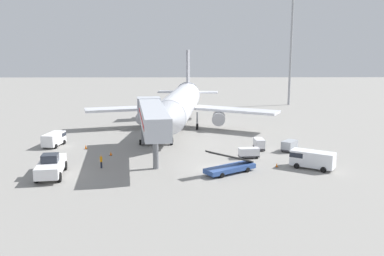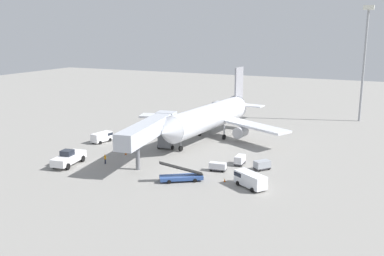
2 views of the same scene
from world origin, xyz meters
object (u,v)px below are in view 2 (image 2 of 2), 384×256
airplane_at_gate (211,117)px  baggage_cart_mid_center (218,166)px  belt_loader_truck (181,176)px  baggage_cart_near_center (240,160)px  ground_crew_worker_foreground (105,159)px  safety_cone_charlie (118,146)px  service_van_outer_right (250,179)px  service_van_far_center (102,137)px  pushback_tug (69,158)px  safety_cone_alpha (225,180)px  jet_bridge (151,130)px  apron_light_mast (366,43)px  baggage_cart_near_left (262,165)px  safety_cone_bravo (126,153)px

airplane_at_gate → baggage_cart_mid_center: 22.06m
belt_loader_truck → baggage_cart_near_center: size_ratio=2.44×
ground_crew_worker_foreground → baggage_cart_near_center: bearing=23.8°
belt_loader_truck → safety_cone_charlie: 23.34m
service_van_outer_right → safety_cone_charlie: bearing=161.2°
service_van_far_center → pushback_tug: bearing=-74.2°
safety_cone_alpha → safety_cone_charlie: (-26.05, 9.66, 0.05)m
jet_bridge → apron_light_mast: bearing=59.0°
jet_bridge → ground_crew_worker_foreground: size_ratio=12.42×
airplane_at_gate → pushback_tug: bearing=-118.0°
safety_cone_charlie → ground_crew_worker_foreground: bearing=-66.7°
baggage_cart_near_left → baggage_cart_mid_center: bearing=-149.6°
service_van_far_center → baggage_cart_near_center: size_ratio=1.78×
jet_bridge → belt_loader_truck: bearing=-38.7°
ground_crew_worker_foreground → safety_cone_alpha: ground_crew_worker_foreground is taller
pushback_tug → baggage_cart_mid_center: bearing=18.0°
safety_cone_alpha → safety_cone_bravo: safety_cone_bravo is taller
safety_cone_charlie → baggage_cart_near_left: bearing=-3.1°
belt_loader_truck → safety_cone_bravo: size_ratio=11.58×
belt_loader_truck → apron_light_mast: size_ratio=0.23×
jet_bridge → pushback_tug: jet_bridge is taller
ground_crew_worker_foreground → safety_cone_bravo: 6.16m
baggage_cart_near_left → apron_light_mast: (11.13, 48.06, 18.35)m
baggage_cart_mid_center → safety_cone_bravo: 18.90m
baggage_cart_near_left → pushback_tug: bearing=-159.2°
safety_cone_charlie → apron_light_mast: apron_light_mast is taller
baggage_cart_near_center → service_van_outer_right: bearing=-63.5°
safety_cone_alpha → safety_cone_bravo: size_ratio=0.91×
baggage_cart_near_center → safety_cone_alpha: bearing=-85.3°
service_van_far_center → safety_cone_charlie: service_van_far_center is taller
service_van_far_center → safety_cone_bravo: service_van_far_center is taller
pushback_tug → apron_light_mast: 74.81m
service_van_far_center → safety_cone_charlie: size_ratio=7.81×
baggage_cart_mid_center → service_van_far_center: bearing=165.5°
airplane_at_gate → baggage_cart_near_left: bearing=-44.9°
baggage_cart_mid_center → airplane_at_gate: bearing=115.9°
baggage_cart_near_left → ground_crew_worker_foreground: 26.59m
safety_cone_bravo → apron_light_mast: (36.31, 50.19, 18.92)m
jet_bridge → apron_light_mast: (30.49, 50.73, 13.79)m
baggage_cart_near_center → apron_light_mast: apron_light_mast is taller
service_van_far_center → airplane_at_gate: bearing=33.0°
airplane_at_gate → safety_cone_charlie: bearing=-133.9°
ground_crew_worker_foreground → safety_cone_charlie: bearing=113.3°
airplane_at_gate → ground_crew_worker_foreground: bearing=-111.4°
apron_light_mast → service_van_far_center: bearing=-135.8°
ground_crew_worker_foreground → apron_light_mast: 69.51m
apron_light_mast → pushback_tug: bearing=-124.9°
service_van_outer_right → safety_cone_bravo: 26.64m
jet_bridge → safety_cone_bravo: bearing=174.7°
apron_light_mast → baggage_cart_near_left: bearing=-103.0°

